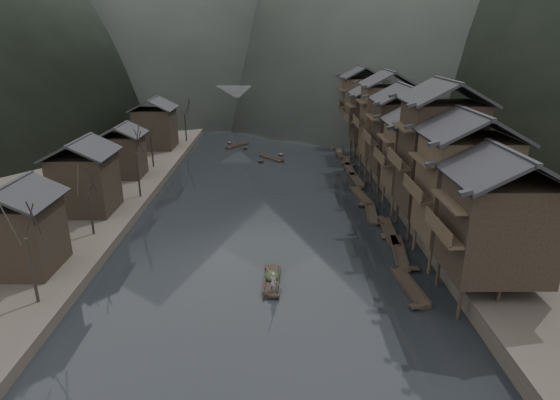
{
  "coord_description": "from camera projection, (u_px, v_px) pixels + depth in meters",
  "views": [
    {
      "loc": [
        0.87,
        -39.95,
        19.72
      ],
      "look_at": [
        1.22,
        9.09,
        2.5
      ],
      "focal_mm": 30.0,
      "sensor_mm": 36.0,
      "label": 1
    }
  ],
  "objects": [
    {
      "name": "left_bank",
      "position": [
        71.0,
        152.0,
        81.52
      ],
      "size": [
        40.0,
        200.0,
        1.2
      ],
      "primitive_type": "cube",
      "color": "#2D2823",
      "rests_on": "ground"
    },
    {
      "name": "hero_sampan",
      "position": [
        272.0,
        280.0,
        39.52
      ],
      "size": [
        1.46,
        5.58,
        0.44
      ],
      "color": "black",
      "rests_on": "water"
    },
    {
      "name": "bare_trees",
      "position": [
        133.0,
        148.0,
        58.05
      ],
      "size": [
        3.93,
        60.59,
        7.86
      ],
      "color": "black",
      "rests_on": "left_bank"
    },
    {
      "name": "bamboo_pole",
      "position": [
        276.0,
        250.0,
        36.46
      ],
      "size": [
        1.33,
        2.25,
        3.39
      ],
      "primitive_type": "cylinder",
      "rotation": [
        0.64,
        0.0,
        -0.52
      ],
      "color": "#8C7A51",
      "rests_on": "boatman"
    },
    {
      "name": "right_bank",
      "position": [
        471.0,
        150.0,
        81.9
      ],
      "size": [
        40.0,
        200.0,
        1.8
      ],
      "primitive_type": "cube",
      "color": "#2D2823",
      "rests_on": "ground"
    },
    {
      "name": "midriver_boats",
      "position": [
        263.0,
        141.0,
        92.38
      ],
      "size": [
        15.83,
        34.61,
        0.45
      ],
      "color": "black",
      "rests_on": "water"
    },
    {
      "name": "stone_bridge",
      "position": [
        273.0,
        102.0,
        110.46
      ],
      "size": [
        40.0,
        6.0,
        9.0
      ],
      "color": "#4C4C4F",
      "rests_on": "ground"
    },
    {
      "name": "boatman",
      "position": [
        273.0,
        280.0,
        37.32
      ],
      "size": [
        0.78,
        0.73,
        1.8
      ],
      "primitive_type": "imported",
      "rotation": [
        0.0,
        0.0,
        2.52
      ],
      "color": "slate",
      "rests_on": "hero_sampan"
    },
    {
      "name": "stilt_houses",
      "position": [
        405.0,
        127.0,
        59.75
      ],
      "size": [
        9.0,
        67.6,
        16.04
      ],
      "color": "black",
      "rests_on": "ground"
    },
    {
      "name": "water",
      "position": [
        268.0,
        257.0,
        44.22
      ],
      "size": [
        300.0,
        300.0,
        0.0
      ],
      "primitive_type": "plane",
      "color": "black",
      "rests_on": "ground"
    },
    {
      "name": "left_houses",
      "position": [
        114.0,
        150.0,
        61.18
      ],
      "size": [
        8.1,
        53.2,
        8.73
      ],
      "color": "black",
      "rests_on": "left_bank"
    },
    {
      "name": "moored_sampans",
      "position": [
        364.0,
        195.0,
        60.64
      ],
      "size": [
        2.86,
        54.72,
        0.47
      ],
      "color": "black",
      "rests_on": "water"
    },
    {
      "name": "cargo_heap",
      "position": [
        272.0,
        273.0,
        39.56
      ],
      "size": [
        1.22,
        1.6,
        0.73
      ],
      "primitive_type": "ellipsoid",
      "color": "black",
      "rests_on": "hero_sampan"
    }
  ]
}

